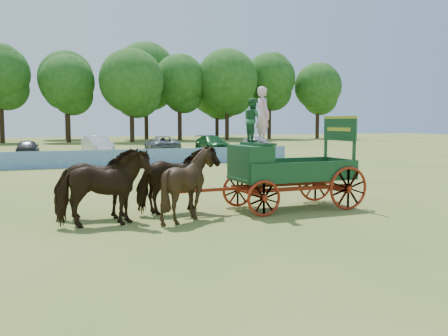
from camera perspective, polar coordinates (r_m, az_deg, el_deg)
ground at (r=14.71m, az=0.49°, el=-5.69°), size 160.00×160.00×0.00m
horse_lead_left at (r=13.67m, az=-13.66°, el=-2.27°), size 2.48×1.15×2.08m
horse_lead_right at (r=14.75m, az=-14.32°, el=-1.73°), size 2.64×1.59×2.08m
horse_wheel_left at (r=14.22m, az=-4.06°, el=-1.82°), size 2.06×1.87×2.09m
horse_wheel_right at (r=15.27m, az=-5.37°, el=-1.35°), size 2.62×1.53×2.08m
farm_dray at (r=15.84m, az=5.52°, el=0.98°), size 6.00×2.00×3.86m
sponsor_banner at (r=31.72m, az=-14.00°, el=1.07°), size 26.00×0.08×1.05m
parked_cars at (r=43.21m, az=-20.94°, el=2.28°), size 44.26×7.72×1.61m
treeline at (r=74.09m, az=-20.39°, el=9.96°), size 91.23×23.74×15.69m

